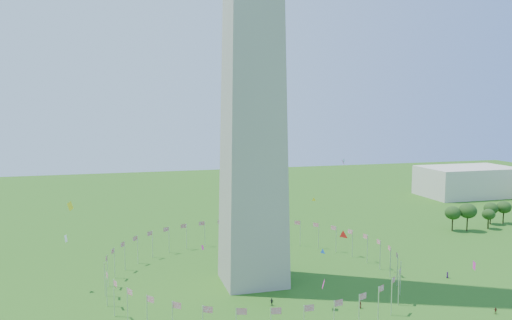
{
  "coord_description": "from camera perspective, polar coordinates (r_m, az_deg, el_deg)",
  "views": [
    {
      "loc": [
        -35.62,
        -81.63,
        49.41
      ],
      "look_at": [
        -3.24,
        35.0,
        36.31
      ],
      "focal_mm": 35.0,
      "sensor_mm": 36.0,
      "label": 1
    }
  ],
  "objects": [
    {
      "name": "kites_aloft",
      "position": [
        118.61,
        3.93,
        -8.4
      ],
      "size": [
        125.21,
        81.14,
        32.26
      ],
      "color": "red",
      "rests_on": "ground"
    },
    {
      "name": "gov_building_east_a",
      "position": [
        299.7,
        22.98,
        -2.26
      ],
      "size": [
        50.0,
        30.0,
        16.0
      ],
      "primitive_type": "cube",
      "color": "beige",
      "rests_on": "ground"
    },
    {
      "name": "flag_ring",
      "position": [
        143.57,
        -0.36,
        -12.05
      ],
      "size": [
        80.24,
        80.24,
        9.0
      ],
      "color": "silver",
      "rests_on": "ground"
    },
    {
      "name": "tree_line_east",
      "position": [
        227.37,
        25.77,
        -5.76
      ],
      "size": [
        53.04,
        15.49,
        10.87
      ],
      "color": "#274F1A",
      "rests_on": "ground"
    }
  ]
}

